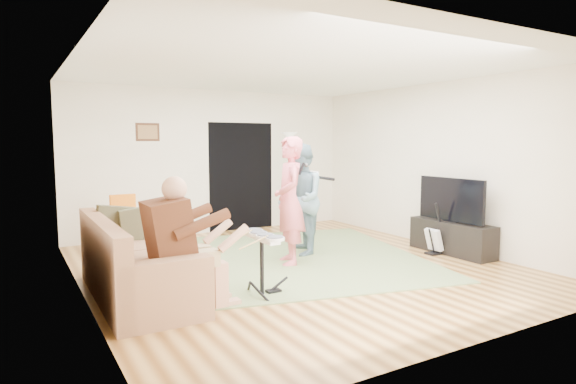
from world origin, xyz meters
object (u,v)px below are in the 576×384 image
object	(u,v)px
torchiere_lamp	(289,164)
dining_chair	(127,235)
tv_cabinet	(452,237)
sofa	(131,272)
singer	(289,201)
guitarist	(300,199)
television	(451,199)
guitar_spare	(434,240)
drum_kit	(262,268)

from	to	relation	value
torchiere_lamp	dining_chair	bearing A→B (deg)	-170.21
torchiere_lamp	tv_cabinet	bearing A→B (deg)	-66.76
sofa	singer	size ratio (longest dim) A/B	1.23
guitarist	tv_cabinet	size ratio (longest dim) A/B	1.22
sofa	television	world-z (taller)	television
guitarist	guitar_spare	xyz separation A→B (m)	(1.78, -1.06, -0.62)
drum_kit	torchiere_lamp	distance (m)	4.06
television	guitar_spare	bearing A→B (deg)	159.68
dining_chair	television	xyz separation A→B (m)	(4.36, -2.34, 0.52)
drum_kit	tv_cabinet	size ratio (longest dim) A/B	0.52
sofa	torchiere_lamp	distance (m)	4.51
drum_kit	guitar_spare	world-z (taller)	guitar_spare
dining_chair	singer	bearing A→B (deg)	-46.17
tv_cabinet	dining_chair	bearing A→B (deg)	152.06
drum_kit	guitarist	size ratio (longest dim) A/B	0.43
singer	guitar_spare	bearing A→B (deg)	92.13
singer	dining_chair	world-z (taller)	singer
sofa	television	distance (m)	4.79
tv_cabinet	television	size ratio (longest dim) A/B	1.16
singer	drum_kit	bearing A→B (deg)	-24.91
dining_chair	tv_cabinet	distance (m)	4.99
guitar_spare	dining_chair	size ratio (longest dim) A/B	0.86
sofa	drum_kit	world-z (taller)	sofa
television	sofa	bearing A→B (deg)	176.30
drum_kit	guitarist	xyz separation A→B (m)	(1.43, 1.49, 0.54)
guitarist	television	world-z (taller)	guitarist
guitarist	sofa	bearing A→B (deg)	-51.48
singer	guitarist	bearing A→B (deg)	151.88
guitar_spare	tv_cabinet	xyz separation A→B (m)	(0.29, -0.09, 0.02)
drum_kit	guitar_spare	size ratio (longest dim) A/B	0.91
television	tv_cabinet	bearing A→B (deg)	-0.00
guitarist	dining_chair	xyz separation A→B (m)	(-2.34, 1.19, -0.52)
guitar_spare	guitarist	bearing A→B (deg)	149.29
torchiere_lamp	television	distance (m)	3.15
drum_kit	singer	distance (m)	1.56
sofa	television	bearing A→B (deg)	-3.70
dining_chair	television	bearing A→B (deg)	-33.90
drum_kit	sofa	bearing A→B (deg)	153.43
tv_cabinet	guitar_spare	bearing A→B (deg)	162.95
sofa	drum_kit	xyz separation A→B (m)	(1.30, -0.65, 0.02)
singer	tv_cabinet	size ratio (longest dim) A/B	1.29
sofa	guitarist	size ratio (longest dim) A/B	1.31
singer	guitar_spare	size ratio (longest dim) A/B	2.25
tv_cabinet	singer	bearing A→B (deg)	164.02
singer	dining_chair	xyz separation A→B (m)	(-1.90, 1.62, -0.57)
sofa	drum_kit	bearing A→B (deg)	-26.57
television	singer	bearing A→B (deg)	163.71
guitar_spare	television	world-z (taller)	television
sofa	singer	bearing A→B (deg)	10.24
torchiere_lamp	tv_cabinet	world-z (taller)	torchiere_lamp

